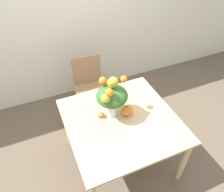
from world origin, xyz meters
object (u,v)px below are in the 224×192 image
Objects in this scene: turkey_figurine at (101,114)px; dining_chair_near_window at (90,87)px; pumpkin at (127,110)px; flower_vase at (112,96)px.

dining_chair_near_window is at bearing 80.86° from turkey_figurine.
pumpkin is 0.28m from turkey_figurine.
dining_chair_near_window is (0.01, 0.83, -0.52)m from flower_vase.
flower_vase is at bearing -85.28° from dining_chair_near_window.
pumpkin is at bearing -17.44° from flower_vase.
dining_chair_near_window is (-0.14, 0.88, -0.30)m from pumpkin.
flower_vase is at bearing -14.74° from turkey_figurine.
dining_chair_near_window reaches higher than turkey_figurine.
flower_vase is 0.55× the size of dining_chair_near_window.
pumpkin is 0.14× the size of dining_chair_near_window.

